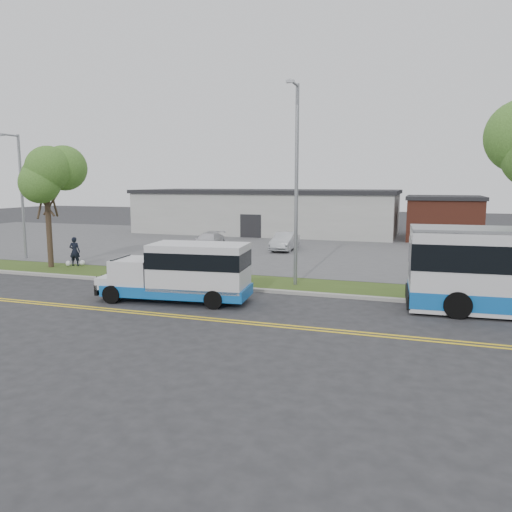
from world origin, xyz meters
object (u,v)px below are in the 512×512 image
(streetlight_far, at_px, (21,192))
(parked_car_b, at_px, (208,241))
(shuttle_bus, at_px, (185,271))
(parked_car_a, at_px, (285,241))
(tree_west, at_px, (46,181))
(streetlight_near, at_px, (296,179))
(pedestrian, at_px, (75,251))

(streetlight_far, bearing_deg, parked_car_b, 39.07)
(streetlight_far, bearing_deg, shuttle_bus, -25.05)
(parked_car_a, xyz_separation_m, parked_car_b, (-5.52, -1.45, -0.05))
(shuttle_bus, height_order, parked_car_a, shuttle_bus)
(shuttle_bus, bearing_deg, streetlight_far, 148.78)
(tree_west, xyz_separation_m, streetlight_near, (15.00, -0.47, 0.11))
(pedestrian, distance_m, parked_car_a, 14.74)
(tree_west, distance_m, streetlight_near, 15.01)
(tree_west, height_order, parked_car_a, tree_west)
(streetlight_near, distance_m, pedestrian, 14.60)
(shuttle_bus, distance_m, pedestrian, 11.70)
(tree_west, bearing_deg, parked_car_b, 60.58)
(pedestrian, bearing_deg, shuttle_bus, 135.10)
(tree_west, xyz_separation_m, parked_car_a, (11.20, 11.52, -4.36))
(pedestrian, height_order, parked_car_a, pedestrian)
(streetlight_near, distance_m, shuttle_bus, 6.98)
(shuttle_bus, height_order, pedestrian, shuttle_bus)
(streetlight_near, height_order, shuttle_bus, streetlight_near)
(streetlight_near, bearing_deg, shuttle_bus, -129.75)
(parked_car_a, height_order, parked_car_b, parked_car_a)
(streetlight_far, relative_size, parked_car_a, 1.99)
(streetlight_far, height_order, parked_car_a, streetlight_far)
(shuttle_bus, relative_size, parked_car_a, 1.68)
(streetlight_near, bearing_deg, parked_car_b, 131.46)
(tree_west, bearing_deg, shuttle_bus, -23.60)
(pedestrian, relative_size, parked_car_b, 0.41)
(shuttle_bus, distance_m, parked_car_b, 16.03)
(shuttle_bus, distance_m, parked_car_a, 16.46)
(streetlight_near, distance_m, streetlight_far, 19.20)
(pedestrian, relative_size, parked_car_a, 0.43)
(tree_west, height_order, pedestrian, tree_west)
(shuttle_bus, bearing_deg, parked_car_a, 84.14)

